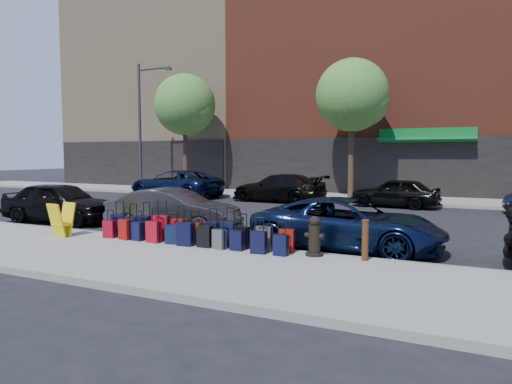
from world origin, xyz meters
The scene contains 41 objects.
ground centered at (0.00, 0.00, 0.00)m, with size 120.00×120.00×0.00m, color black.
sidewalk_near centered at (0.00, -6.50, 0.07)m, with size 60.00×4.00×0.15m, color gray.
sidewalk_far centered at (0.00, 10.00, 0.07)m, with size 60.00×4.00×0.15m, color gray.
curb_near centered at (0.00, -4.48, 0.07)m, with size 60.00×0.08×0.15m, color gray.
curb_far centered at (0.00, 7.98, 0.07)m, with size 60.00×0.08×0.15m, color gray.
building_left centered at (-16.00, 17.98, 7.98)m, with size 15.00×12.12×16.00m.
building_center centered at (0.00, 17.99, 9.98)m, with size 17.00×12.85×20.00m.
tree_left centered at (-9.86, 9.50, 5.41)m, with size 3.80×3.80×7.27m.
tree_center centered at (0.64, 9.50, 5.41)m, with size 3.80×3.80×7.27m.
streetlight centered at (-12.80, 8.80, 4.66)m, with size 2.59×0.18×8.00m.
suitcase_front_0 centered at (-2.46, -4.79, 0.46)m, with size 0.44×0.30×0.98m.
suitcase_front_1 centered at (-1.96, -4.83, 0.44)m, with size 0.39×0.23×0.93m.
suitcase_front_2 centered at (-1.56, -4.78, 0.46)m, with size 0.44×0.28×0.99m.
suitcase_front_3 centered at (-1.01, -4.79, 0.48)m, with size 0.48×0.32×1.05m.
suitcase_front_4 centered at (-0.43, -4.78, 0.45)m, with size 0.42×0.28×0.95m.
suitcase_front_5 centered at (0.04, -4.80, 0.42)m, with size 0.37×0.24×0.86m.
suitcase_front_6 centered at (0.53, -4.76, 0.44)m, with size 0.39×0.24×0.92m.
suitcase_front_7 centered at (1.03, -4.77, 0.46)m, with size 0.43×0.28×0.97m.
suitcase_front_8 centered at (1.42, -4.83, 0.42)m, with size 0.38×0.26×0.85m.
suitcase_front_9 centered at (2.01, -4.83, 0.44)m, with size 0.40×0.25×0.93m.
suitcase_front_10 centered at (2.55, -4.78, 0.42)m, with size 0.39×0.26×0.87m.
suitcase_back_0 centered at (-2.48, -5.13, 0.39)m, with size 0.35×0.23×0.77m.
suitcase_back_1 centered at (-1.92, -5.13, 0.42)m, with size 0.40×0.28×0.87m.
suitcase_back_2 centered at (-1.52, -5.12, 0.40)m, with size 0.36×0.24×0.79m.
suitcase_back_3 centered at (-0.97, -5.15, 0.43)m, with size 0.38×0.23×0.89m.
suitcase_back_4 centered at (-0.43, -5.09, 0.40)m, with size 0.36×0.25×0.80m.
suitcase_back_5 centered at (0.01, -5.15, 0.44)m, with size 0.41×0.26×0.94m.
suitcase_back_6 centered at (0.54, -5.09, 0.42)m, with size 0.37×0.22×0.86m.
suitcase_back_7 centered at (0.97, -5.13, 0.39)m, with size 0.35×0.25×0.76m.
suitcase_back_8 centered at (1.42, -5.08, 0.39)m, with size 0.33×0.20×0.77m.
suitcase_back_9 centered at (2.03, -5.17, 0.41)m, with size 0.37×0.24×0.83m.
suitcase_back_10 centered at (2.57, -5.16, 0.39)m, with size 0.33×0.20×0.77m.
fire_hydrant centered at (3.25, -4.81, 0.56)m, with size 0.45×0.40×0.89m.
bollard centered at (4.37, -4.80, 0.60)m, with size 0.16×0.16×0.88m.
display_rack centered at (-3.81, -5.55, 0.61)m, with size 0.58×0.62×0.93m.
car_near_0 centered at (-6.75, -3.01, 0.73)m, with size 1.72×4.28×1.46m, color black.
car_near_1 centered at (-1.93, -2.96, 0.68)m, with size 1.44×4.13×1.36m, color #363638.
car_near_2 centered at (3.59, -3.22, 0.66)m, with size 2.20×4.77×1.32m, color #0C1938.
car_far_0 centered at (-8.78, 6.71, 0.77)m, with size 2.55×5.54×1.54m, color #0C1635.
car_far_1 centered at (-2.59, 6.95, 0.72)m, with size 2.01×4.94×1.43m, color black.
car_far_2 centered at (3.15, 7.08, 0.67)m, with size 1.59×3.95×1.35m, color black.
Camera 1 is at (6.43, -14.47, 2.40)m, focal length 32.00 mm.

